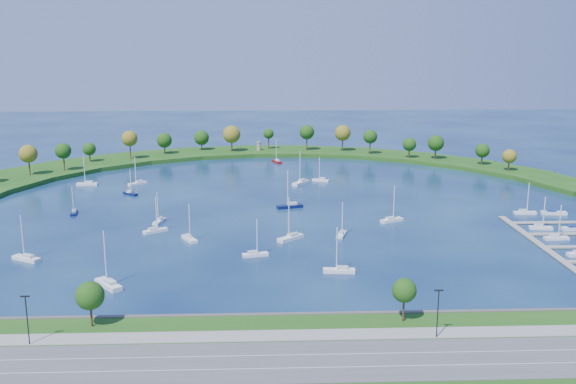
{
  "coord_description": "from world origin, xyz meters",
  "views": [
    {
      "loc": [
        -4.16,
        -232.63,
        58.75
      ],
      "look_at": [
        5.0,
        5.0,
        4.0
      ],
      "focal_mm": 40.29,
      "sensor_mm": 36.0,
      "label": 1
    }
  ],
  "objects_px": {
    "moored_boat_1": "(321,179)",
    "moored_boat_14": "(74,212)",
    "moored_boat_18": "(277,161)",
    "moored_boat_19": "(138,183)",
    "moored_boat_9": "(109,283)",
    "moored_boat_15": "(189,238)",
    "harbor_tower": "(259,146)",
    "docked_boat_11": "(553,213)",
    "moored_boat_8": "(291,237)",
    "moored_boat_7": "(155,230)",
    "docked_boat_6": "(556,237)",
    "moored_boat_13": "(301,182)",
    "moored_boat_17": "(159,220)",
    "moored_boat_2": "(87,183)",
    "moored_boat_12": "(342,233)",
    "moored_boat_6": "(255,253)",
    "docked_boat_9": "(574,228)",
    "docked_boat_8": "(541,227)",
    "moored_boat_11": "(339,269)",
    "moored_boat_3": "(26,257)",
    "moored_boat_10": "(130,193)",
    "moored_boat_4": "(290,205)",
    "docked_boat_10": "(525,212)",
    "moored_boat_0": "(392,219)"
  },
  "relations": [
    {
      "from": "moored_boat_1",
      "to": "moored_boat_14",
      "type": "relative_size",
      "value": 1.08
    },
    {
      "from": "moored_boat_18",
      "to": "moored_boat_19",
      "type": "distance_m",
      "value": 78.63
    },
    {
      "from": "moored_boat_9",
      "to": "moored_boat_15",
      "type": "bearing_deg",
      "value": -62.05
    },
    {
      "from": "harbor_tower",
      "to": "moored_boat_9",
      "type": "bearing_deg",
      "value": -100.43
    },
    {
      "from": "docked_boat_11",
      "to": "moored_boat_8",
      "type": "bearing_deg",
      "value": -157.02
    },
    {
      "from": "docked_boat_11",
      "to": "moored_boat_1",
      "type": "bearing_deg",
      "value": 149.72
    },
    {
      "from": "moored_boat_7",
      "to": "moored_boat_15",
      "type": "xyz_separation_m",
      "value": [
        11.84,
        -9.14,
        -0.0
      ]
    },
    {
      "from": "moored_boat_8",
      "to": "docked_boat_6",
      "type": "height_order",
      "value": "moored_boat_8"
    },
    {
      "from": "moored_boat_14",
      "to": "moored_boat_1",
      "type": "bearing_deg",
      "value": 109.69
    },
    {
      "from": "moored_boat_13",
      "to": "moored_boat_18",
      "type": "distance_m",
      "value": 52.56
    },
    {
      "from": "moored_boat_8",
      "to": "moored_boat_18",
      "type": "height_order",
      "value": "moored_boat_8"
    },
    {
      "from": "moored_boat_17",
      "to": "harbor_tower",
      "type": "bearing_deg",
      "value": -179.93
    },
    {
      "from": "moored_boat_2",
      "to": "moored_boat_12",
      "type": "bearing_deg",
      "value": 137.56
    },
    {
      "from": "moored_boat_6",
      "to": "docked_boat_9",
      "type": "relative_size",
      "value": 1.25
    },
    {
      "from": "harbor_tower",
      "to": "moored_boat_6",
      "type": "relative_size",
      "value": 0.44
    },
    {
      "from": "moored_boat_6",
      "to": "moored_boat_7",
      "type": "xyz_separation_m",
      "value": [
        -32.13,
        25.04,
        0.02
      ]
    },
    {
      "from": "docked_boat_8",
      "to": "moored_boat_11",
      "type": "bearing_deg",
      "value": -142.45
    },
    {
      "from": "moored_boat_9",
      "to": "docked_boat_11",
      "type": "bearing_deg",
      "value": -105.17
    },
    {
      "from": "moored_boat_3",
      "to": "moored_boat_10",
      "type": "distance_m",
      "value": 80.49
    },
    {
      "from": "moored_boat_1",
      "to": "moored_boat_18",
      "type": "distance_m",
      "value": 49.68
    },
    {
      "from": "moored_boat_11",
      "to": "moored_boat_2",
      "type": "bearing_deg",
      "value": -44.77
    },
    {
      "from": "moored_boat_13",
      "to": "moored_boat_14",
      "type": "distance_m",
      "value": 95.24
    },
    {
      "from": "moored_boat_8",
      "to": "moored_boat_15",
      "type": "distance_m",
      "value": 31.13
    },
    {
      "from": "harbor_tower",
      "to": "moored_boat_3",
      "type": "distance_m",
      "value": 186.06
    },
    {
      "from": "moored_boat_1",
      "to": "moored_boat_14",
      "type": "bearing_deg",
      "value": 49.29
    },
    {
      "from": "moored_boat_17",
      "to": "moored_boat_4",
      "type": "bearing_deg",
      "value": 125.72
    },
    {
      "from": "moored_boat_3",
      "to": "moored_boat_6",
      "type": "xyz_separation_m",
      "value": [
        63.39,
        1.21,
        -0.06
      ]
    },
    {
      "from": "moored_boat_15",
      "to": "docked_boat_9",
      "type": "height_order",
      "value": "moored_boat_15"
    },
    {
      "from": "docked_boat_9",
      "to": "docked_boat_10",
      "type": "distance_m",
      "value": 21.87
    },
    {
      "from": "moored_boat_15",
      "to": "docked_boat_6",
      "type": "xyz_separation_m",
      "value": [
        112.61,
        -3.47,
        -0.01
      ]
    },
    {
      "from": "harbor_tower",
      "to": "moored_boat_19",
      "type": "relative_size",
      "value": 0.39
    },
    {
      "from": "moored_boat_9",
      "to": "moored_boat_10",
      "type": "height_order",
      "value": "moored_boat_9"
    },
    {
      "from": "moored_boat_11",
      "to": "moored_boat_6",
      "type": "bearing_deg",
      "value": -27.67
    },
    {
      "from": "moored_boat_11",
      "to": "moored_boat_13",
      "type": "bearing_deg",
      "value": -83.31
    },
    {
      "from": "moored_boat_8",
      "to": "moored_boat_18",
      "type": "xyz_separation_m",
      "value": [
        -1.44,
        131.85,
        -0.05
      ]
    },
    {
      "from": "moored_boat_12",
      "to": "docked_boat_9",
      "type": "relative_size",
      "value": 1.23
    },
    {
      "from": "moored_boat_18",
      "to": "docked_boat_6",
      "type": "distance_m",
      "value": 158.33
    },
    {
      "from": "harbor_tower",
      "to": "moored_boat_10",
      "type": "relative_size",
      "value": 0.46
    },
    {
      "from": "docked_boat_9",
      "to": "moored_boat_13",
      "type": "bearing_deg",
      "value": 133.99
    },
    {
      "from": "docked_boat_11",
      "to": "moored_boat_2",
      "type": "bearing_deg",
      "value": 169.98
    },
    {
      "from": "moored_boat_1",
      "to": "moored_boat_17",
      "type": "distance_m",
      "value": 88.26
    },
    {
      "from": "moored_boat_17",
      "to": "docked_boat_8",
      "type": "distance_m",
      "value": 125.6
    },
    {
      "from": "moored_boat_4",
      "to": "moored_boat_6",
      "type": "height_order",
      "value": "moored_boat_4"
    },
    {
      "from": "moored_boat_2",
      "to": "docked_boat_10",
      "type": "bearing_deg",
      "value": 157.74
    },
    {
      "from": "moored_boat_2",
      "to": "moored_boat_7",
      "type": "bearing_deg",
      "value": 114.95
    },
    {
      "from": "docked_boat_9",
      "to": "moored_boat_9",
      "type": "bearing_deg",
      "value": -167.16
    },
    {
      "from": "harbor_tower",
      "to": "moored_boat_0",
      "type": "xyz_separation_m",
      "value": [
        45.65,
        -138.91,
        -3.5
      ]
    },
    {
      "from": "docked_boat_6",
      "to": "moored_boat_1",
      "type": "bearing_deg",
      "value": 124.38
    },
    {
      "from": "harbor_tower",
      "to": "docked_boat_10",
      "type": "distance_m",
      "value": 161.56
    },
    {
      "from": "moored_boat_2",
      "to": "moored_boat_19",
      "type": "bearing_deg",
      "value": 176.56
    }
  ]
}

